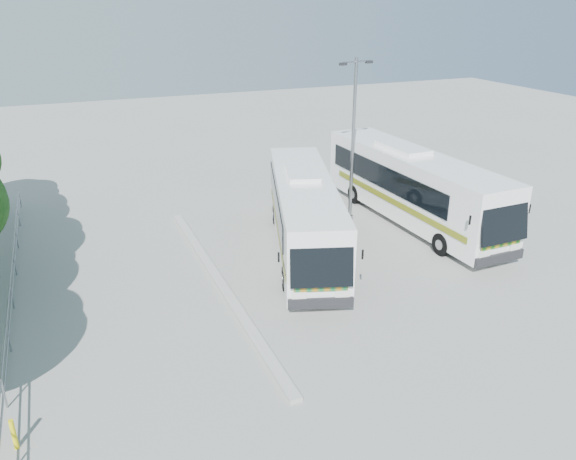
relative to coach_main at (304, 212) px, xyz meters
name	(u,v)px	position (x,y,z in m)	size (l,w,h in m)	color
ground	(290,295)	(-2.26, -3.72, -1.83)	(100.00, 100.00, 0.00)	#999994
kerb_divider	(219,281)	(-4.56, -1.72, -1.76)	(0.40, 16.00, 0.15)	#B2B2AD
railing	(12,280)	(-12.26, 0.28, -1.10)	(0.06, 22.00, 1.00)	gray
coach_main	(304,212)	(0.00, 0.00, 0.00)	(6.03, 12.21, 3.35)	white
coach_adjacent	(412,185)	(6.58, 1.17, 0.13)	(3.04, 13.00, 3.59)	white
lamppost	(353,134)	(3.82, 2.64, 2.70)	(2.00, 0.62, 8.22)	gray
bollard	(14,434)	(-11.96, -8.53, -1.38)	(0.13, 0.13, 0.91)	yellow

